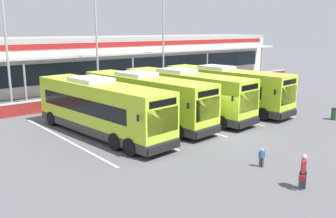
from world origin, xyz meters
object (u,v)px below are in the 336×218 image
coach_bus_centre (185,94)px  pedestrian_child (262,157)px  lamp_post_west (6,37)px  lamp_post_east (163,35)px  litter_bin (335,114)px  coach_bus_left_centre (145,100)px  pedestrian_with_handbag (303,171)px  coach_bus_right_centre (224,89)px  lamp_post_centre (96,36)px  coach_bus_leftmost (100,109)px

coach_bus_centre → pedestrian_child: size_ratio=12.26×
lamp_post_west → lamp_post_east: bearing=0.7°
lamp_post_west → litter_bin: bearing=-47.0°
coach_bus_left_centre → pedestrian_with_handbag: (-1.57, -13.76, -0.93)m
coach_bus_left_centre → coach_bus_right_centre: size_ratio=1.00×
pedestrian_with_handbag → lamp_post_centre: 25.48m
lamp_post_centre → lamp_post_east: 8.70m
lamp_post_centre → lamp_post_east: bearing=1.7°
coach_bus_left_centre → litter_bin: (11.95, -8.69, -1.32)m
pedestrian_with_handbag → pedestrian_child: 2.89m
coach_bus_centre → coach_bus_right_centre: same height
coach_bus_right_centre → lamp_post_west: lamp_post_west is taller
coach_bus_left_centre → litter_bin: 14.84m
lamp_post_west → litter_bin: (18.27, -19.61, -5.82)m
coach_bus_centre → pedestrian_child: 11.81m
coach_bus_right_centre → coach_bus_centre: bearing=175.2°
coach_bus_centre → lamp_post_centre: bearing=98.8°
lamp_post_east → coach_bus_centre: bearing=-121.7°
coach_bus_right_centre → lamp_post_centre: size_ratio=1.12×
lamp_post_centre → coach_bus_leftmost: bearing=-118.8°
coach_bus_right_centre → litter_bin: (3.73, -8.12, -1.32)m
coach_bus_centre → pedestrian_with_handbag: size_ratio=7.60×
lamp_post_centre → lamp_post_east: same height
coach_bus_leftmost → pedestrian_with_handbag: 13.47m
lamp_post_centre → litter_bin: (9.79, -19.54, -5.82)m
coach_bus_right_centre → pedestrian_with_handbag: 16.45m
coach_bus_right_centre → lamp_post_east: 12.80m
pedestrian_child → lamp_post_east: bearing=62.3°
pedestrian_with_handbag → coach_bus_right_centre: bearing=53.4°
coach_bus_leftmost → pedestrian_child: size_ratio=12.26×
pedestrian_with_handbag → lamp_post_east: (12.42, 24.87, 5.43)m
lamp_post_east → coach_bus_right_centre: bearing=-102.7°
coach_bus_centre → lamp_post_west: bearing=132.5°
lamp_post_west → lamp_post_centre: bearing=-0.4°
lamp_post_centre → lamp_post_east: (8.70, 0.26, 0.00)m
litter_bin → coach_bus_right_centre: bearing=114.7°
coach_bus_right_centre → lamp_post_east: (2.64, 11.68, 4.50)m
lamp_post_centre → pedestrian_with_handbag: bearing=-98.6°
coach_bus_centre → coach_bus_left_centre: bearing=176.9°
lamp_post_east → lamp_post_west: bearing=-179.3°
lamp_post_centre → lamp_post_west: bearing=179.6°
coach_bus_leftmost → litter_bin: size_ratio=13.24×
lamp_post_west → coach_bus_leftmost: bearing=-79.1°
pedestrian_with_handbag → litter_bin: (13.52, 5.07, -0.39)m
pedestrian_child → lamp_post_centre: lamp_post_centre is taller
pedestrian_with_handbag → lamp_post_centre: size_ratio=0.15×
lamp_post_centre → coach_bus_right_centre: bearing=-62.1°
coach_bus_left_centre → lamp_post_centre: size_ratio=1.12×
coach_bus_centre → pedestrian_with_handbag: coach_bus_centre is taller
coach_bus_centre → lamp_post_west: 15.75m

